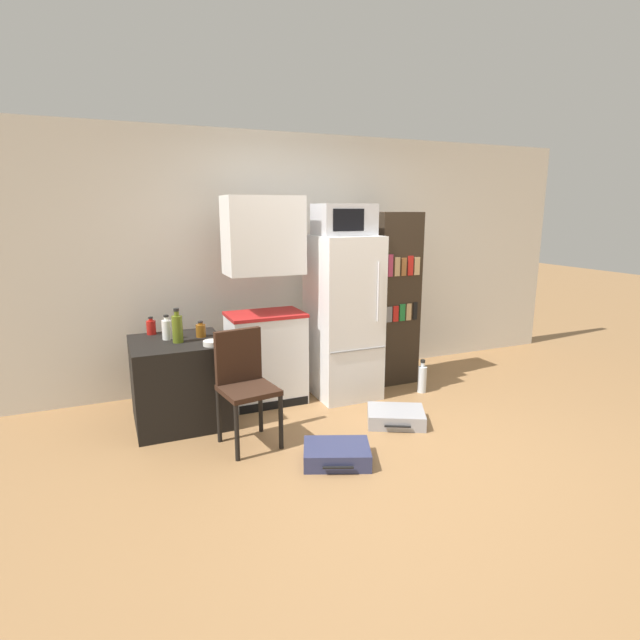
% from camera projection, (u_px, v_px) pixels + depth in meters
% --- Properties ---
extents(ground_plane, '(24.00, 24.00, 0.00)m').
position_uv_depth(ground_plane, '(397.00, 449.00, 3.88)').
color(ground_plane, olive).
extents(wall_back, '(6.40, 0.10, 2.59)m').
position_uv_depth(wall_back, '(319.00, 259.00, 5.46)').
color(wall_back, silver).
rests_on(wall_back, ground_plane).
extents(side_table, '(0.76, 0.77, 0.73)m').
position_uv_depth(side_table, '(179.00, 381.00, 4.32)').
color(side_table, black).
rests_on(side_table, ground_plane).
extents(kitchen_hutch, '(0.71, 0.47, 1.94)m').
position_uv_depth(kitchen_hutch, '(265.00, 310.00, 4.67)').
color(kitchen_hutch, white).
rests_on(kitchen_hutch, ground_plane).
extents(refrigerator, '(0.60, 0.68, 1.58)m').
position_uv_depth(refrigerator, '(343.00, 317.00, 4.90)').
color(refrigerator, white).
rests_on(refrigerator, ground_plane).
extents(microwave, '(0.53, 0.39, 0.29)m').
position_uv_depth(microwave, '(344.00, 220.00, 4.70)').
color(microwave, '#B7B7BC').
rests_on(microwave, refrigerator).
extents(bookshelf, '(0.47, 0.37, 1.80)m').
position_uv_depth(bookshelf, '(393.00, 299.00, 5.27)').
color(bookshelf, '#2D2319').
rests_on(bookshelf, ground_plane).
extents(bottle_ketchup_red, '(0.08, 0.08, 0.16)m').
position_uv_depth(bottle_ketchup_red, '(151.00, 327.00, 4.44)').
color(bottle_ketchup_red, '#AD1914').
rests_on(bottle_ketchup_red, side_table).
extents(bottle_milk_white, '(0.08, 0.08, 0.21)m').
position_uv_depth(bottle_milk_white, '(167.00, 329.00, 4.26)').
color(bottle_milk_white, white).
rests_on(bottle_milk_white, side_table).
extents(bottle_amber_beer, '(0.09, 0.09, 0.14)m').
position_uv_depth(bottle_amber_beer, '(201.00, 330.00, 4.35)').
color(bottle_amber_beer, brown).
rests_on(bottle_amber_beer, side_table).
extents(bottle_olive_oil, '(0.09, 0.09, 0.29)m').
position_uv_depth(bottle_olive_oil, '(177.00, 328.00, 4.16)').
color(bottle_olive_oil, '#566619').
rests_on(bottle_olive_oil, side_table).
extents(bowl, '(0.14, 0.14, 0.04)m').
position_uv_depth(bowl, '(212.00, 343.00, 4.09)').
color(bowl, silver).
rests_on(bowl, side_table).
extents(chair, '(0.46, 0.46, 0.90)m').
position_uv_depth(chair, '(244.00, 377.00, 3.91)').
color(chair, black).
rests_on(chair, ground_plane).
extents(suitcase_large_flat, '(0.58, 0.52, 0.13)m').
position_uv_depth(suitcase_large_flat, '(337.00, 454.00, 3.67)').
color(suitcase_large_flat, navy).
rests_on(suitcase_large_flat, ground_plane).
extents(suitcase_small_flat, '(0.60, 0.55, 0.12)m').
position_uv_depth(suitcase_small_flat, '(396.00, 417.00, 4.34)').
color(suitcase_small_flat, '#99999E').
rests_on(suitcase_small_flat, ground_plane).
extents(water_bottle_front, '(0.09, 0.09, 0.34)m').
position_uv_depth(water_bottle_front, '(422.00, 378.00, 5.06)').
color(water_bottle_front, silver).
rests_on(water_bottle_front, ground_plane).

